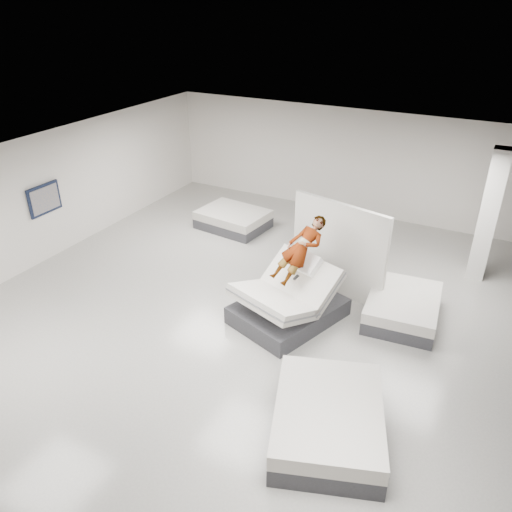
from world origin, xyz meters
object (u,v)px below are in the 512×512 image
at_px(flat_bed_right_far, 403,307).
at_px(wall_poster, 45,199).
at_px(divider_panel, 338,249).
at_px(flat_bed_right_near, 328,420).
at_px(person, 300,260).
at_px(flat_bed_left_far, 233,219).
at_px(hero_bed, 288,302).
at_px(column, 488,216).
at_px(remote, 296,277).

distance_m(flat_bed_right_far, wall_poster, 8.97).
bearing_deg(divider_panel, flat_bed_right_near, -57.55).
bearing_deg(person, flat_bed_left_far, 156.12).
bearing_deg(person, hero_bed, -90.00).
height_order(person, column, column).
bearing_deg(hero_bed, remote, -26.68).
bearing_deg(person, flat_bed_right_near, -39.74).
xyz_separation_m(hero_bed, person, (0.10, 0.30, 0.88)).
height_order(flat_bed_right_near, column, column).
distance_m(flat_bed_right_near, flat_bed_left_far, 8.01).
relative_size(person, flat_bed_right_far, 0.80).
bearing_deg(wall_poster, flat_bed_right_near, -15.61).
relative_size(person, flat_bed_right_near, 0.62).
relative_size(flat_bed_right_far, flat_bed_left_far, 0.98).
xyz_separation_m(person, flat_bed_right_far, (2.04, 0.87, -1.06)).
bearing_deg(flat_bed_left_far, column, 2.33).
distance_m(person, divider_panel, 1.33).
bearing_deg(divider_panel, person, -93.36).
distance_m(divider_panel, flat_bed_left_far, 4.41).
xyz_separation_m(flat_bed_right_near, wall_poster, (-8.46, 2.36, 1.30)).
height_order(flat_bed_right_near, wall_poster, wall_poster).
distance_m(divider_panel, flat_bed_right_far, 1.88).
height_order(person, divider_panel, divider_panel).
height_order(column, wall_poster, column).
bearing_deg(flat_bed_right_far, column, 65.76).
xyz_separation_m(hero_bed, flat_bed_left_far, (-3.35, 3.52, -0.17)).
bearing_deg(flat_bed_right_near, flat_bed_right_far, 85.52).
bearing_deg(divider_panel, hero_bed, -93.61).
height_order(remote, flat_bed_left_far, remote).
height_order(person, flat_bed_right_far, person).
bearing_deg(wall_poster, person, 4.38).
bearing_deg(column, flat_bed_left_far, -177.67).
bearing_deg(flat_bed_left_far, flat_bed_right_far, -23.08).
xyz_separation_m(divider_panel, flat_bed_left_far, (-3.86, 1.97, -0.83)).
distance_m(person, flat_bed_left_far, 4.84).
xyz_separation_m(flat_bed_right_far, flat_bed_right_near, (-0.29, -3.75, 0.04)).
height_order(person, remote, person).
bearing_deg(column, flat_bed_right_near, -103.02).
height_order(remote, column, column).
distance_m(flat_bed_right_near, column, 6.66).
height_order(hero_bed, divider_panel, divider_panel).
height_order(flat_bed_left_far, column, column).
xyz_separation_m(divider_panel, flat_bed_right_near, (1.35, -4.13, -0.79)).
relative_size(person, wall_poster, 1.70).
height_order(remote, flat_bed_right_near, remote).
bearing_deg(remote, flat_bed_left_far, 153.51).
distance_m(column, wall_poster, 10.71).
distance_m(flat_bed_left_far, column, 6.81).
bearing_deg(remote, wall_poster, -160.04).
height_order(person, wall_poster, person).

